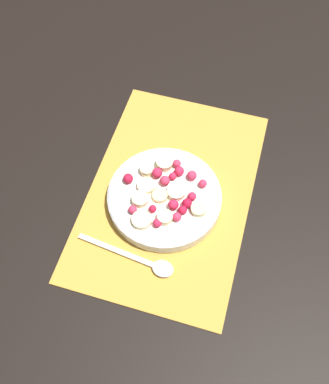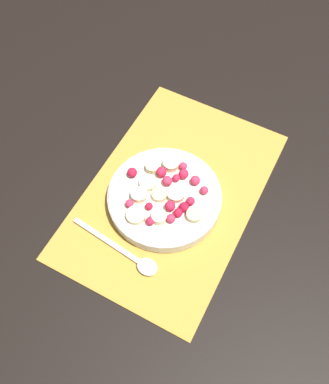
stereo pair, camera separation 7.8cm
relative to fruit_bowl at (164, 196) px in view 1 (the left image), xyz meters
The scene contains 4 objects.
ground_plane 0.03m from the fruit_bowl, 13.41° to the right, with size 3.00×3.00×0.00m, color black.
placemat 0.03m from the fruit_bowl, 13.41° to the right, with size 0.47×0.30×0.01m.
fruit_bowl is the anchor object (origin of this frame).
spoon 0.13m from the fruit_bowl, behind, with size 0.04×0.18×0.01m.
Camera 1 is at (-0.40, -0.10, 0.72)m, focal length 40.00 mm.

